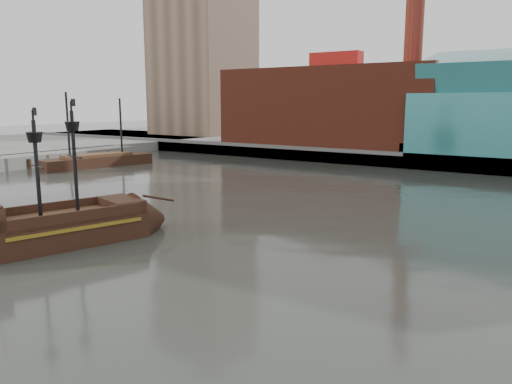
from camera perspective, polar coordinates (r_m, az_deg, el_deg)
The scene contains 7 objects.
ground at distance 28.96m, azimuth -14.00°, elevation -11.61°, with size 400.00×400.00×0.00m, color #262823.
promenade_far at distance 112.01m, azimuth 23.59°, elevation 4.45°, with size 220.00×60.00×2.00m, color slate.
seawall at distance 83.28m, azimuth 19.80°, elevation 3.20°, with size 220.00×1.00×2.60m, color #4C4C49.
pier at distance 92.19m, azimuth -24.45°, elevation 3.33°, with size 6.00×40.00×2.00m, color slate.
skyline at distance 104.34m, azimuth 26.68°, elevation 16.86°, with size 149.00×45.00×62.00m.
pirate_ship at distance 40.69m, azimuth -21.55°, elevation -4.10°, with size 8.77×16.27×11.67m.
docked_vessel at distance 87.58m, azimuth -17.66°, elevation 3.32°, with size 7.54×19.25×12.78m.
Camera 1 is at (20.28, -17.73, 10.63)m, focal length 35.00 mm.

